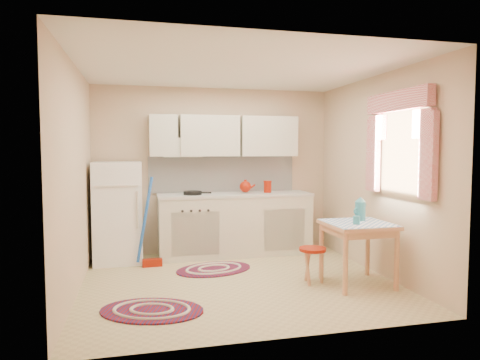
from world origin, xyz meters
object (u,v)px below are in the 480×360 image
base_cabinets (235,225)px  table (357,254)px  fridge (118,212)px  stool (312,266)px

base_cabinets → table: 2.03m
fridge → base_cabinets: size_ratio=0.62×
fridge → base_cabinets: fridge is taller
fridge → table: 3.23m
fridge → stool: 2.76m
fridge → stool: bearing=-34.0°
fridge → table: bearing=-31.5°
fridge → table: size_ratio=1.94×
table → stool: bearing=162.1°
stool → fridge: bearing=146.0°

